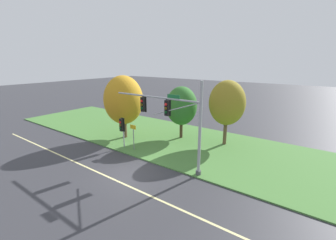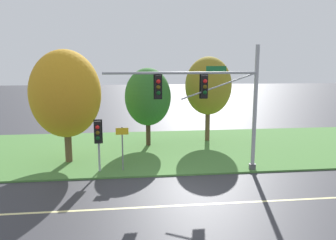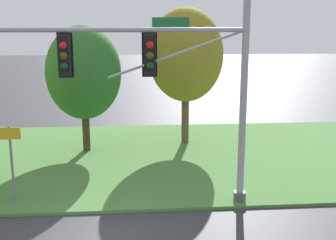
{
  "view_description": "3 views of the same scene",
  "coord_description": "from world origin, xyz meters",
  "px_view_note": "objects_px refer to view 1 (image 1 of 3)",
  "views": [
    {
      "loc": [
        11.63,
        -10.7,
        8.37
      ],
      "look_at": [
        0.52,
        4.55,
        3.35
      ],
      "focal_mm": 24.0,
      "sensor_mm": 36.0,
      "label": 1
    },
    {
      "loc": [
        -2.38,
        -14.34,
        6.07
      ],
      "look_at": [
        -0.35,
        2.95,
        3.04
      ],
      "focal_mm": 35.0,
      "sensor_mm": 36.0,
      "label": 2
    },
    {
      "loc": [
        1.12,
        -9.69,
        5.63
      ],
      "look_at": [
        2.17,
        3.11,
        2.8
      ],
      "focal_mm": 45.0,
      "sensor_mm": 36.0,
      "label": 3
    }
  ],
  "objects_px": {
    "traffic_signal_mast": "(173,116)",
    "tree_left_of_mast": "(181,106)",
    "route_sign_post": "(133,134)",
    "tree_nearest_road": "(124,100)",
    "pedestrian_signal_near_kerb": "(122,127)",
    "tree_behind_signpost": "(227,103)"
  },
  "relations": [
    {
      "from": "traffic_signal_mast",
      "to": "tree_left_of_mast",
      "type": "height_order",
      "value": "traffic_signal_mast"
    },
    {
      "from": "route_sign_post",
      "to": "tree_nearest_road",
      "type": "relative_size",
      "value": 0.37
    },
    {
      "from": "traffic_signal_mast",
      "to": "route_sign_post",
      "type": "height_order",
      "value": "traffic_signal_mast"
    },
    {
      "from": "tree_nearest_road",
      "to": "traffic_signal_mast",
      "type": "bearing_deg",
      "value": -18.09
    },
    {
      "from": "tree_nearest_road",
      "to": "route_sign_post",
      "type": "bearing_deg",
      "value": -31.47
    },
    {
      "from": "pedestrian_signal_near_kerb",
      "to": "route_sign_post",
      "type": "height_order",
      "value": "pedestrian_signal_near_kerb"
    },
    {
      "from": "tree_left_of_mast",
      "to": "tree_behind_signpost",
      "type": "xyz_separation_m",
      "value": [
        4.67,
        0.94,
        0.69
      ]
    },
    {
      "from": "tree_nearest_road",
      "to": "tree_behind_signpost",
      "type": "distance_m",
      "value": 10.73
    },
    {
      "from": "tree_nearest_road",
      "to": "tree_left_of_mast",
      "type": "distance_m",
      "value": 6.23
    },
    {
      "from": "tree_behind_signpost",
      "to": "tree_left_of_mast",
      "type": "bearing_deg",
      "value": -168.66
    },
    {
      "from": "tree_behind_signpost",
      "to": "pedestrian_signal_near_kerb",
      "type": "bearing_deg",
      "value": -138.95
    },
    {
      "from": "pedestrian_signal_near_kerb",
      "to": "route_sign_post",
      "type": "relative_size",
      "value": 1.19
    },
    {
      "from": "traffic_signal_mast",
      "to": "tree_behind_signpost",
      "type": "xyz_separation_m",
      "value": [
        1.43,
        7.2,
        0.06
      ]
    },
    {
      "from": "tree_behind_signpost",
      "to": "tree_nearest_road",
      "type": "bearing_deg",
      "value": -155.34
    },
    {
      "from": "route_sign_post",
      "to": "tree_behind_signpost",
      "type": "height_order",
      "value": "tree_behind_signpost"
    },
    {
      "from": "tree_nearest_road",
      "to": "tree_behind_signpost",
      "type": "relative_size",
      "value": 1.05
    },
    {
      "from": "traffic_signal_mast",
      "to": "tree_nearest_road",
      "type": "height_order",
      "value": "traffic_signal_mast"
    },
    {
      "from": "traffic_signal_mast",
      "to": "pedestrian_signal_near_kerb",
      "type": "bearing_deg",
      "value": 175.69
    },
    {
      "from": "tree_left_of_mast",
      "to": "tree_behind_signpost",
      "type": "height_order",
      "value": "tree_behind_signpost"
    },
    {
      "from": "pedestrian_signal_near_kerb",
      "to": "tree_behind_signpost",
      "type": "height_order",
      "value": "tree_behind_signpost"
    },
    {
      "from": "pedestrian_signal_near_kerb",
      "to": "tree_nearest_road",
      "type": "relative_size",
      "value": 0.43
    },
    {
      "from": "route_sign_post",
      "to": "tree_left_of_mast",
      "type": "distance_m",
      "value": 6.17
    }
  ]
}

